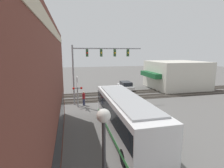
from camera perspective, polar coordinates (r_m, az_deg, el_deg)
ground_plane at (r=19.53m, az=7.63°, el=-9.13°), size 120.00×120.00×0.00m
shop_building at (r=33.96m, az=20.08°, el=2.88°), size 8.58×10.27×4.83m
city_bus at (r=13.62m, az=4.33°, el=-10.03°), size 10.49×2.59×3.19m
traffic_signal_gantry at (r=21.88m, az=-5.22°, el=7.97°), size 0.42×8.78×7.34m
crossing_signal at (r=20.96m, az=-11.22°, el=-1.37°), size 1.41×1.18×3.81m
streetlamp at (r=6.26m, az=-2.60°, el=-25.17°), size 0.44×0.44×4.81m
rail_track_near at (r=24.95m, az=2.65°, el=-4.63°), size 2.60×60.00×0.15m
rail_track_far at (r=27.94m, az=0.82°, el=-2.98°), size 2.60×60.00×0.15m
parked_car_white at (r=30.68m, az=4.46°, el=-0.58°), size 4.50×1.82×1.43m
pedestrian_at_crossing at (r=21.80m, az=-9.21°, el=-4.64°), size 0.34×0.34×1.74m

